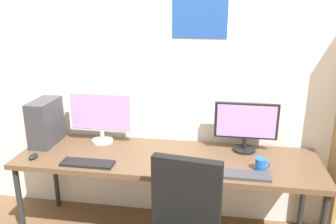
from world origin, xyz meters
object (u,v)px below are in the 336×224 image
(monitor_right, at_px, (246,124))
(keyboard_right, at_px, (241,175))
(keyboard_left, at_px, (88,163))
(coffee_mug, at_px, (261,164))
(monitor_left, at_px, (101,114))
(computer_mouse, at_px, (33,156))
(pc_tower, at_px, (46,122))
(desk, at_px, (167,162))

(monitor_right, bearing_deg, keyboard_right, -95.17)
(keyboard_left, bearing_deg, keyboard_right, 0.00)
(keyboard_right, xyz_separation_m, coffee_mug, (0.14, 0.11, 0.04))
(monitor_right, xyz_separation_m, keyboard_left, (-1.16, -0.44, -0.22))
(monitor_left, relative_size, monitor_right, 1.13)
(keyboard_right, bearing_deg, coffee_mug, 39.49)
(monitor_left, height_order, computer_mouse, monitor_left)
(monitor_left, distance_m, pc_tower, 0.47)
(coffee_mug, bearing_deg, keyboard_right, -140.51)
(monitor_left, xyz_separation_m, pc_tower, (-0.45, -0.11, -0.06))
(pc_tower, bearing_deg, keyboard_right, -11.57)
(desk, xyz_separation_m, monitor_left, (-0.60, 0.21, 0.30))
(monitor_right, height_order, computer_mouse, monitor_right)
(pc_tower, bearing_deg, keyboard_left, -33.89)
(monitor_right, distance_m, coffee_mug, 0.39)
(monitor_left, xyz_separation_m, computer_mouse, (-0.41, -0.41, -0.23))
(monitor_right, relative_size, coffee_mug, 4.69)
(desk, relative_size, monitor_left, 4.17)
(monitor_right, xyz_separation_m, keyboard_right, (-0.04, -0.44, -0.22))
(monitor_right, relative_size, pc_tower, 1.31)
(monitor_left, xyz_separation_m, keyboard_left, (0.04, -0.44, -0.24))
(keyboard_left, bearing_deg, monitor_left, 95.17)
(computer_mouse, bearing_deg, coffee_mug, 2.79)
(desk, bearing_deg, pc_tower, 174.57)
(monitor_left, bearing_deg, computer_mouse, -135.17)
(keyboard_left, height_order, computer_mouse, computer_mouse)
(pc_tower, height_order, computer_mouse, pc_tower)
(coffee_mug, bearing_deg, monitor_right, 106.90)
(monitor_right, xyz_separation_m, computer_mouse, (-1.61, -0.41, -0.21))
(monitor_left, xyz_separation_m, monitor_right, (1.20, -0.00, -0.02))
(computer_mouse, bearing_deg, keyboard_right, -1.15)
(keyboard_right, distance_m, coffee_mug, 0.18)
(desk, height_order, monitor_left, monitor_left)
(keyboard_right, xyz_separation_m, computer_mouse, (-1.57, 0.03, 0.01))
(keyboard_left, bearing_deg, desk, 22.33)
(monitor_right, bearing_deg, desk, -160.52)
(desk, relative_size, computer_mouse, 24.40)
(pc_tower, bearing_deg, coffee_mug, -7.00)
(keyboard_left, relative_size, coffee_mug, 3.71)
(keyboard_right, bearing_deg, keyboard_left, 180.00)
(monitor_left, distance_m, keyboard_left, 0.50)
(desk, distance_m, monitor_right, 0.69)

